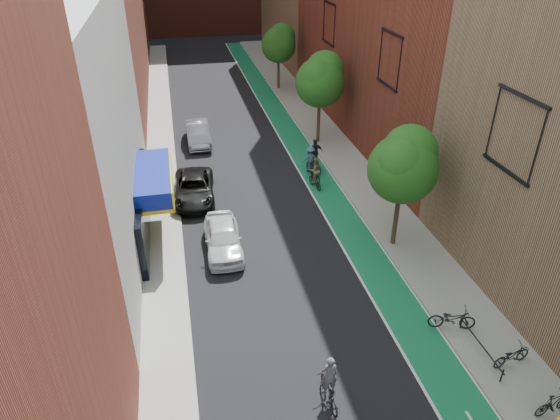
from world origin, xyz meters
TOP-DOWN VIEW (x-y plane):
  - bike_lane at (4.00, 26.00)m, footprint 2.00×68.00m
  - sidewalk_left at (-6.00, 26.00)m, footprint 2.00×68.00m
  - sidewalk_right at (6.50, 26.00)m, footprint 3.00×68.00m
  - building_left_white at (-11.00, 14.00)m, footprint 8.00×20.00m
  - tree_near at (5.65, 10.02)m, footprint 3.40×3.36m
  - tree_mid at (5.65, 24.02)m, footprint 3.55×3.53m
  - tree_far at (5.65, 38.02)m, footprint 3.30×3.25m
  - parked_car_white at (-3.00, 11.43)m, footprint 1.89×4.51m
  - parked_car_black at (-4.07, 17.22)m, footprint 2.72×5.25m
  - parked_car_silver at (-3.19, 25.89)m, footprint 1.68×4.76m
  - cyclist_lead at (-0.50, 1.47)m, footprint 0.64×1.76m
  - cyclist_lane_near at (3.42, 17.12)m, footprint 0.92×1.60m
  - cyclist_lane_mid at (4.09, 19.47)m, footprint 1.15×1.88m
  - cyclist_lane_far at (3.61, 18.94)m, footprint 1.05×1.80m
  - parked_bike_near at (5.40, 3.70)m, footprint 2.03×1.17m
  - parked_bike_mid at (6.70, -0.74)m, footprint 1.57×0.62m
  - parked_bike_far at (6.62, 1.48)m, footprint 1.70×0.82m

SIDE VIEW (x-z plane):
  - bike_lane at x=4.00m, z-range 0.00..0.01m
  - sidewalk_left at x=-6.00m, z-range 0.00..0.15m
  - sidewalk_right at x=6.50m, z-range 0.00..0.15m
  - parked_bike_far at x=6.62m, z-range 0.15..1.01m
  - parked_bike_mid at x=6.70m, z-range 0.15..1.07m
  - parked_bike_near at x=5.40m, z-range 0.15..1.16m
  - cyclist_lead at x=-0.50m, z-range -0.34..1.66m
  - parked_car_black at x=-4.07m, z-range 0.00..1.41m
  - parked_car_white at x=-3.00m, z-range 0.00..1.52m
  - parked_car_silver at x=-3.19m, z-range 0.00..1.57m
  - cyclist_lane_mid at x=4.09m, z-range -0.26..1.95m
  - cyclist_lane_far at x=3.61m, z-range -0.13..1.82m
  - cyclist_lane_near at x=3.42m, z-range -0.13..1.88m
  - tree_far at x=5.65m, z-range 1.40..7.60m
  - tree_near at x=5.65m, z-range 1.45..7.87m
  - tree_mid at x=5.65m, z-range 1.52..8.26m
  - building_left_white at x=-11.00m, z-range 0.00..12.00m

